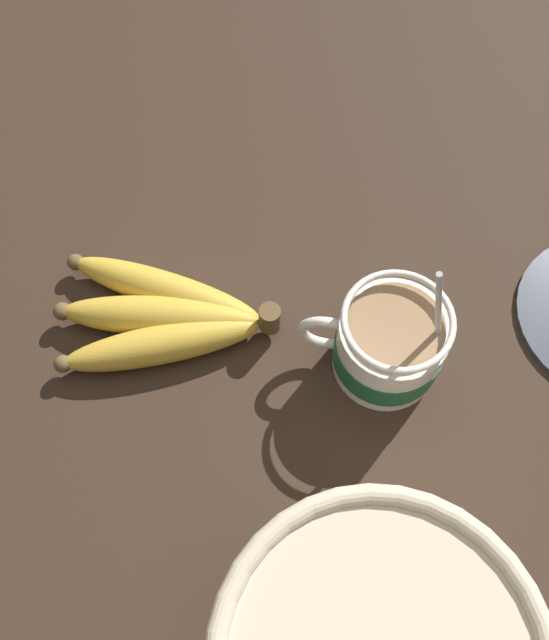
% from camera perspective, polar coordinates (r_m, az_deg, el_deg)
% --- Properties ---
extents(table, '(1.34, 1.34, 0.03)m').
position_cam_1_polar(table, '(0.67, 2.71, -5.54)').
color(table, '#332319').
rests_on(table, ground).
extents(coffee_mug, '(0.13, 0.10, 0.17)m').
position_cam_1_polar(coffee_mug, '(0.63, 9.09, -1.98)').
color(coffee_mug, white).
rests_on(coffee_mug, table).
extents(banana_bunch, '(0.21, 0.14, 0.04)m').
position_cam_1_polar(banana_bunch, '(0.67, -8.93, 0.27)').
color(banana_bunch, brown).
rests_on(banana_bunch, table).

